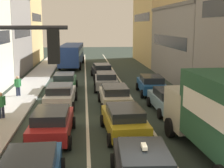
{
  "coord_description": "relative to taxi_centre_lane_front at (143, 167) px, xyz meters",
  "views": [
    {
      "loc": [
        -1.82,
        -8.18,
        5.46
      ],
      "look_at": [
        0.0,
        12.0,
        1.6
      ],
      "focal_mm": 49.85,
      "sensor_mm": 36.0,
      "label": 1
    }
  ],
  "objects": [
    {
      "name": "pedestrian_mid_sidewalk",
      "position": [
        -6.71,
        8.37,
        0.15
      ],
      "size": [
        0.48,
        0.34,
        1.66
      ],
      "rotation": [
        0.0,
        0.0,
        5.24
      ],
      "color": "#262D47",
      "rests_on": "ground"
    },
    {
      "name": "sidewalk_left",
      "position": [
        -6.78,
        18.69,
        -0.73
      ],
      "size": [
        2.6,
        64.0,
        0.14
      ],
      "primitive_type": "cube",
      "color": "#ABABAB",
      "rests_on": "ground"
    },
    {
      "name": "sedan_centre_lane_second",
      "position": [
        0.05,
        5.28,
        -0.0
      ],
      "size": [
        2.26,
        4.39,
        1.49
      ],
      "rotation": [
        0.0,
        0.0,
        1.63
      ],
      "color": "#B29319",
      "rests_on": "ground"
    },
    {
      "name": "building_row_right",
      "position": [
        9.82,
        20.68,
        4.71
      ],
      "size": [
        7.2,
        43.9,
        12.11
      ],
      "rotation": [
        0.0,
        0.0,
        -1.57
      ],
      "color": "tan",
      "rests_on": "ground"
    },
    {
      "name": "coupe_centre_lane_fourth",
      "position": [
        -0.06,
        16.64,
        -0.0
      ],
      "size": [
        2.14,
        4.34,
        1.49
      ],
      "rotation": [
        0.0,
        0.0,
        1.55
      ],
      "color": "gray",
      "rests_on": "ground"
    },
    {
      "name": "sedan_right_lane_behind_truck",
      "position": [
        3.41,
        9.25,
        -0.0
      ],
      "size": [
        2.12,
        4.33,
        1.49
      ],
      "rotation": [
        0.0,
        0.0,
        1.59
      ],
      "color": "#759EB7",
      "rests_on": "ground"
    },
    {
      "name": "lane_stripe_left",
      "position": [
        -1.78,
        18.69,
        -0.79
      ],
      "size": [
        0.16,
        60.0,
        0.01
      ],
      "primitive_type": "cube",
      "color": "silver",
      "rests_on": "ground"
    },
    {
      "name": "hatchback_centre_lane_third",
      "position": [
        0.11,
        10.73,
        -0.0
      ],
      "size": [
        2.12,
        4.33,
        1.49
      ],
      "rotation": [
        0.0,
        0.0,
        1.59
      ],
      "color": "beige",
      "rests_on": "ground"
    },
    {
      "name": "pedestrian_near_kerb",
      "position": [
        -6.95,
        14.22,
        0.15
      ],
      "size": [
        0.45,
        0.36,
        1.66
      ],
      "rotation": [
        0.0,
        0.0,
        2.21
      ],
      "color": "#262D47",
      "rests_on": "ground"
    },
    {
      "name": "sedan_centre_lane_fifth",
      "position": [
        -0.07,
        22.42,
        -0.0
      ],
      "size": [
        2.3,
        4.41,
        1.49
      ],
      "rotation": [
        0.0,
        0.0,
        1.64
      ],
      "color": "black",
      "rests_on": "ground"
    },
    {
      "name": "wagon_left_lane_second",
      "position": [
        -3.5,
        5.09,
        -0.0
      ],
      "size": [
        2.17,
        4.36,
        1.49
      ],
      "rotation": [
        0.0,
        0.0,
        1.54
      ],
      "color": "#A51E1E",
      "rests_on": "ground"
    },
    {
      "name": "bus_mid_queue_primary",
      "position": [
        -3.5,
        31.8,
        0.96
      ],
      "size": [
        3.21,
        10.62,
        2.9
      ],
      "rotation": [
        0.0,
        0.0,
        1.52
      ],
      "color": "navy",
      "rests_on": "ground"
    },
    {
      "name": "sedan_left_lane_fourth",
      "position": [
        -3.55,
        16.37,
        -0.0
      ],
      "size": [
        2.1,
        4.32,
        1.49
      ],
      "rotation": [
        0.0,
        0.0,
        1.56
      ],
      "color": "#19592D",
      "rests_on": "ground"
    },
    {
      "name": "wagon_right_lane_far",
      "position": [
        3.43,
        14.56,
        -0.0
      ],
      "size": [
        2.22,
        4.38,
        1.49
      ],
      "rotation": [
        0.0,
        0.0,
        1.53
      ],
      "color": "#194C8C",
      "rests_on": "ground"
    },
    {
      "name": "taxi_centre_lane_front",
      "position": [
        0.0,
        0.0,
        0.0
      ],
      "size": [
        2.23,
        4.38,
        1.66
      ],
      "rotation": [
        0.0,
        0.0,
        1.52
      ],
      "color": "black",
      "rests_on": "ground"
    },
    {
      "name": "lane_stripe_right",
      "position": [
        1.62,
        18.69,
        -0.79
      ],
      "size": [
        0.16,
        60.0,
        0.01
      ],
      "primitive_type": "cube",
      "color": "silver",
      "rests_on": "ground"
    },
    {
      "name": "sedan_left_lane_third",
      "position": [
        -3.54,
        11.34,
        -0.0
      ],
      "size": [
        2.2,
        4.37,
        1.49
      ],
      "rotation": [
        0.0,
        0.0,
        1.53
      ],
      "color": "silver",
      "rests_on": "ground"
    }
  ]
}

